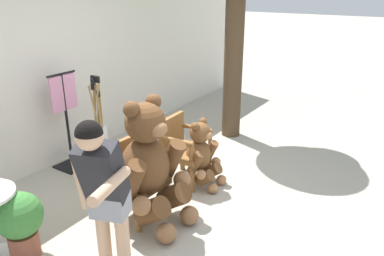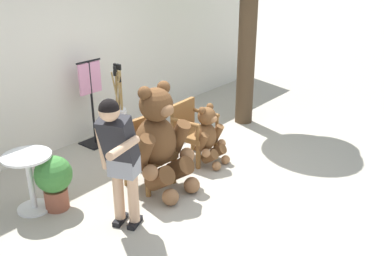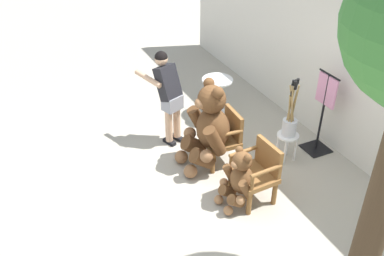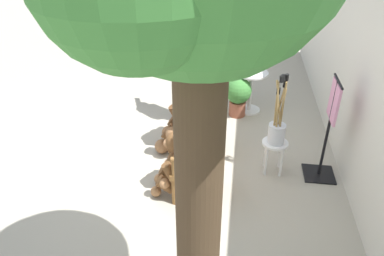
# 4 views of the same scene
# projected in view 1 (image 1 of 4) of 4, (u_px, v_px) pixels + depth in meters

# --- Properties ---
(ground_plane) EXTENTS (60.00, 60.00, 0.00)m
(ground_plane) POSITION_uv_depth(u_px,v_px,m) (194.00, 206.00, 4.43)
(ground_plane) COLOR #A8A091
(back_wall) EXTENTS (10.00, 0.16, 2.80)m
(back_wall) POSITION_uv_depth(u_px,v_px,m) (48.00, 66.00, 5.15)
(back_wall) COLOR silver
(back_wall) RESTS_ON ground
(wooden_chair_left) EXTENTS (0.59, 0.55, 0.86)m
(wooden_chair_left) POSITION_uv_depth(u_px,v_px,m) (133.00, 177.00, 4.13)
(wooden_chair_left) COLOR brown
(wooden_chair_left) RESTS_ON ground
(wooden_chair_right) EXTENTS (0.59, 0.55, 0.86)m
(wooden_chair_right) POSITION_uv_depth(u_px,v_px,m) (183.00, 147.00, 4.89)
(wooden_chair_right) COLOR brown
(wooden_chair_right) RESTS_ON ground
(teddy_bear_large) EXTENTS (0.85, 0.82, 1.41)m
(teddy_bear_large) POSITION_uv_depth(u_px,v_px,m) (150.00, 165.00, 3.91)
(teddy_bear_large) COLOR brown
(teddy_bear_large) RESTS_ON ground
(teddy_bear_small) EXTENTS (0.53, 0.51, 0.89)m
(teddy_bear_small) POSITION_uv_depth(u_px,v_px,m) (202.00, 154.00, 4.75)
(teddy_bear_small) COLOR brown
(teddy_bear_small) RESTS_ON ground
(person_visitor) EXTENTS (0.69, 0.65, 1.56)m
(person_visitor) POSITION_uv_depth(u_px,v_px,m) (104.00, 189.00, 3.00)
(person_visitor) COLOR black
(person_visitor) RESTS_ON ground
(white_stool) EXTENTS (0.34, 0.34, 0.46)m
(white_stool) POSITION_uv_depth(u_px,v_px,m) (101.00, 154.00, 4.95)
(white_stool) COLOR white
(white_stool) RESTS_ON ground
(brush_bucket) EXTENTS (0.22, 0.22, 0.95)m
(brush_bucket) POSITION_uv_depth(u_px,v_px,m) (99.00, 131.00, 4.83)
(brush_bucket) COLOR silver
(brush_bucket) RESTS_ON white_stool
(potted_plant) EXTENTS (0.44, 0.44, 0.68)m
(potted_plant) POSITION_uv_depth(u_px,v_px,m) (20.00, 221.00, 3.48)
(potted_plant) COLOR brown
(potted_plant) RESTS_ON ground
(clothing_display_stand) EXTENTS (0.44, 0.40, 1.36)m
(clothing_display_stand) POSITION_uv_depth(u_px,v_px,m) (67.00, 119.00, 5.14)
(clothing_display_stand) COLOR black
(clothing_display_stand) RESTS_ON ground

